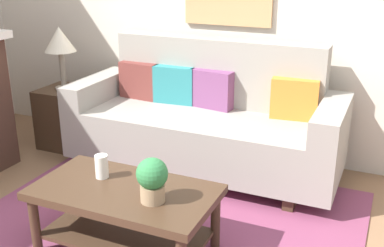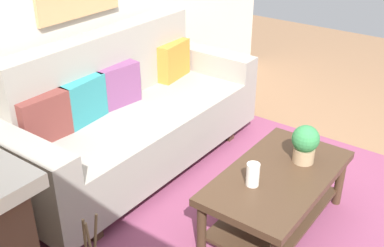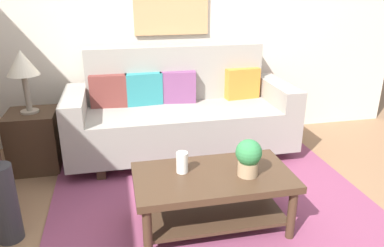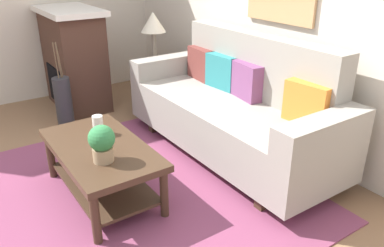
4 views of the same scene
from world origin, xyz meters
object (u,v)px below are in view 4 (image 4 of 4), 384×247
throw_pillow_maroon (201,64)px  side_table (156,85)px  throw_pillow_teal (222,72)px  throw_pillow_orange (307,104)px  floor_vase (64,104)px  table_lamp (153,24)px  tabletop_vase (98,125)px  couch (234,110)px  potted_plant_tabletop (102,142)px  throw_pillow_plum (246,81)px  coffee_table (101,160)px  fireplace (74,58)px

throw_pillow_maroon → side_table: bearing=-168.3°
throw_pillow_teal → throw_pillow_orange: size_ratio=1.00×
floor_vase → table_lamp: bearing=89.8°
tabletop_vase → table_lamp: 1.75m
throw_pillow_maroon → side_table: 0.84m
throw_pillow_orange → couch: bearing=-169.7°
throw_pillow_maroon → tabletop_vase: throw_pillow_maroon is taller
potted_plant_tabletop → floor_vase: 1.67m
throw_pillow_orange → table_lamp: size_ratio=0.63×
throw_pillow_teal → tabletop_vase: size_ratio=2.42×
throw_pillow_teal → throw_pillow_plum: (0.35, 0.00, 0.00)m
coffee_table → throw_pillow_orange: bearing=63.6°
throw_pillow_teal → side_table: bearing=-172.1°
throw_pillow_plum → fireplace: bearing=-156.2°
couch → tabletop_vase: bearing=-99.9°
throw_pillow_teal → table_lamp: (-1.06, -0.15, 0.31)m
throw_pillow_maroon → side_table: size_ratio=0.64×
couch → floor_vase: 1.81m
throw_pillow_teal → table_lamp: bearing=-172.1°
fireplace → side_table: bearing=50.7°
couch → throw_pillow_orange: couch is taller
couch → potted_plant_tabletop: bearing=-80.5°
couch → table_lamp: size_ratio=3.89×
coffee_table → floor_vase: size_ratio=1.95×
couch → tabletop_vase: 1.22m
floor_vase → throw_pillow_plum: bearing=41.4°
coffee_table → potted_plant_tabletop: (0.23, -0.06, 0.26)m
potted_plant_tabletop → throw_pillow_plum: bearing=98.7°
fireplace → floor_vase: bearing=-30.2°
throw_pillow_maroon → fireplace: (-1.33, -0.89, -0.09)m
throw_pillow_teal → floor_vase: (-1.07, -1.24, -0.40)m
table_lamp → throw_pillow_teal: bearing=7.9°
throw_pillow_teal → throw_pillow_orange: 1.04m
throw_pillow_maroon → throw_pillow_teal: same height
potted_plant_tabletop → floor_vase: (-1.63, 0.22, -0.29)m
potted_plant_tabletop → floor_vase: bearing=172.3°
potted_plant_tabletop → side_table: (-1.63, 1.32, -0.29)m
throw_pillow_maroon → fireplace: fireplace is taller
throw_pillow_maroon → throw_pillow_teal: size_ratio=1.00×
throw_pillow_plum → fireplace: 2.21m
throw_pillow_maroon → side_table: throw_pillow_maroon is taller
couch → throw_pillow_plum: bearing=90.0°
throw_pillow_maroon → fireplace: size_ratio=0.31×
throw_pillow_maroon → coffee_table: size_ratio=0.33×
potted_plant_tabletop → side_table: size_ratio=0.47×
throw_pillow_plum → potted_plant_tabletop: (0.22, -1.46, -0.11)m
throw_pillow_maroon → throw_pillow_orange: same height
tabletop_vase → couch: bearing=80.1°
side_table → floor_vase: bearing=-90.2°
potted_plant_tabletop → side_table: potted_plant_tabletop is taller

